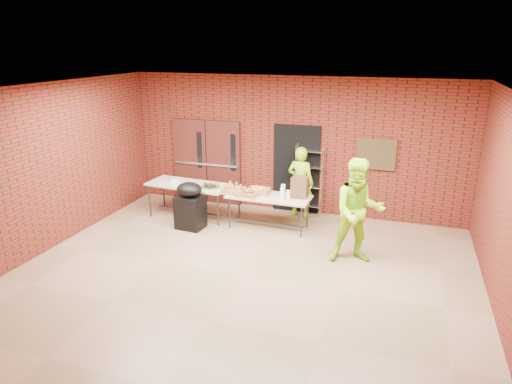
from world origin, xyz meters
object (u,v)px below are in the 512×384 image
covered_grill (190,205)px  volunteer_woman (300,183)px  volunteer_man (358,211)px  coffee_dispenser (300,187)px  table_right (269,199)px  table_left (189,187)px  wire_rack (309,180)px

covered_grill → volunteer_woman: size_ratio=0.62×
covered_grill → volunteer_man: size_ratio=0.53×
coffee_dispenser → volunteer_woman: bearing=101.9°
table_right → covered_grill: 1.72m
table_left → volunteer_woman: bearing=21.9°
wire_rack → covered_grill: wire_rack is taller
volunteer_man → wire_rack: bearing=105.9°
table_right → covered_grill: bearing=-160.2°
table_right → coffee_dispenser: coffee_dispenser is taller
wire_rack → covered_grill: bearing=-143.4°
table_right → volunteer_man: size_ratio=0.93×
volunteer_woman → coffee_dispenser: bearing=109.8°
wire_rack → table_right: (-0.64, -1.08, -0.16)m
wire_rack → volunteer_man: volunteer_man is taller
table_left → coffee_dispenser: size_ratio=4.44×
wire_rack → table_right: wire_rack is taller
wire_rack → volunteer_man: (1.36, -2.10, 0.14)m
wire_rack → volunteer_man: size_ratio=0.86×
volunteer_man → table_left: bearing=147.2°
volunteer_woman → covered_grill: bearing=41.4°
covered_grill → volunteer_man: (3.63, -0.47, 0.46)m
coffee_dispenser → volunteer_woman: (-0.15, 0.73, -0.13)m
table_right → volunteer_woman: 1.01m
wire_rack → volunteer_woman: bearing=-122.5°
covered_grill → volunteer_woman: bearing=38.5°
table_right → volunteer_man: volunteer_man is taller
table_left → volunteer_man: bearing=-11.0°
volunteer_woman → table_right: bearing=68.0°
table_left → volunteer_woman: volunteer_woman is taller
wire_rack → table_right: 1.27m
covered_grill → volunteer_woman: (2.12, 1.41, 0.32)m
wire_rack → coffee_dispenser: (0.01, -0.95, 0.12)m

